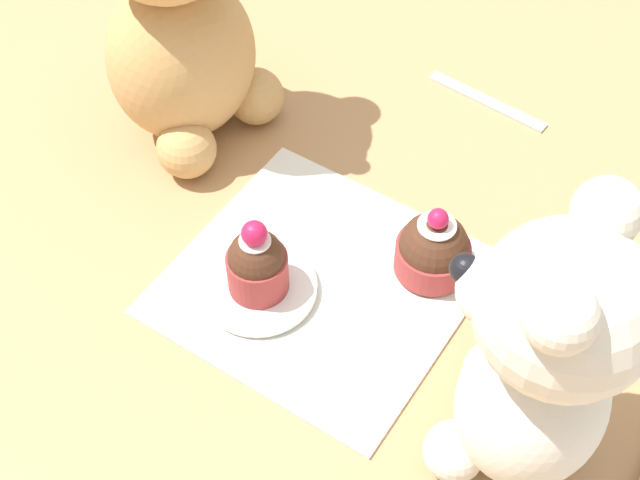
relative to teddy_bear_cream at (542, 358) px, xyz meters
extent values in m
plane|color=tan|center=(-0.04, -0.19, -0.11)|extent=(4.00, 4.00, 0.00)
cube|color=silver|center=(-0.04, -0.19, -0.11)|extent=(0.21, 0.22, 0.01)
ellipsoid|color=silver|center=(0.00, 0.00, -0.05)|extent=(0.12, 0.11, 0.12)
sphere|color=silver|center=(0.00, 0.00, 0.05)|extent=(0.11, 0.11, 0.11)
ellipsoid|color=silver|center=(0.00, -0.04, 0.05)|extent=(0.05, 0.05, 0.04)
sphere|color=black|center=(0.01, -0.06, 0.05)|extent=(0.02, 0.02, 0.02)
sphere|color=silver|center=(-0.04, 0.00, 0.09)|extent=(0.04, 0.04, 0.04)
sphere|color=silver|center=(0.04, 0.01, 0.09)|extent=(0.04, 0.04, 0.04)
sphere|color=silver|center=(-0.03, -0.03, -0.09)|extent=(0.04, 0.04, 0.04)
sphere|color=silver|center=(0.04, -0.03, -0.09)|extent=(0.04, 0.04, 0.04)
ellipsoid|color=tan|center=(-0.13, -0.39, -0.04)|extent=(0.15, 0.13, 0.15)
sphere|color=tan|center=(-0.08, -0.35, -0.09)|extent=(0.05, 0.05, 0.05)
sphere|color=tan|center=(-0.17, -0.34, -0.09)|extent=(0.05, 0.05, 0.05)
cylinder|color=#993333|center=(-0.10, -0.12, -0.09)|extent=(0.06, 0.06, 0.03)
sphere|color=#472819|center=(-0.10, -0.12, -0.08)|extent=(0.05, 0.05, 0.05)
cylinder|color=white|center=(-0.10, -0.12, -0.06)|extent=(0.03, 0.03, 0.00)
sphere|color=#B71947|center=(-0.10, -0.12, -0.05)|extent=(0.02, 0.02, 0.02)
cylinder|color=white|center=(-0.01, -0.22, -0.10)|extent=(0.09, 0.09, 0.01)
cylinder|color=#993333|center=(-0.01, -0.22, -0.08)|extent=(0.05, 0.05, 0.04)
sphere|color=#472819|center=(-0.01, -0.22, -0.07)|extent=(0.04, 0.04, 0.04)
cylinder|color=white|center=(-0.01, -0.22, -0.05)|extent=(0.02, 0.02, 0.00)
sphere|color=#B71947|center=(-0.01, -0.22, -0.04)|extent=(0.02, 0.02, 0.02)
cube|color=silver|center=(-0.31, -0.17, -0.11)|extent=(0.02, 0.12, 0.01)
camera|label=1|loc=(0.31, 0.04, 0.46)|focal=50.00mm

